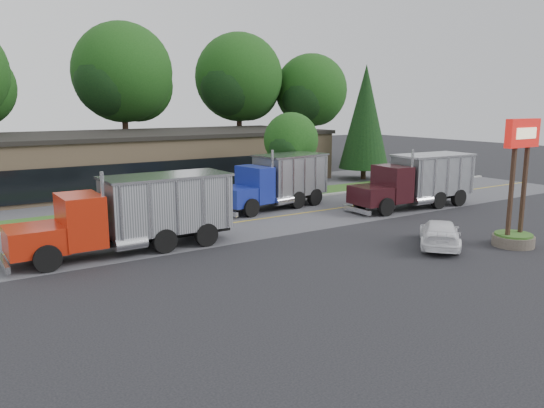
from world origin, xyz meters
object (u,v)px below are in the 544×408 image
(dump_truck_red, at_px, (139,211))
(dump_truck_blue, at_px, (278,180))
(dump_truck_maroon, at_px, (419,179))
(bilo_sign, at_px, (516,204))
(rally_car, at_px, (440,233))

(dump_truck_red, height_order, dump_truck_blue, same)
(dump_truck_blue, xyz_separation_m, dump_truck_maroon, (7.61, -4.88, 0.01))
(bilo_sign, bearing_deg, dump_truck_red, 149.02)
(bilo_sign, height_order, rally_car, bilo_sign)
(bilo_sign, height_order, dump_truck_red, bilo_sign)
(bilo_sign, xyz_separation_m, dump_truck_maroon, (3.60, 9.04, -0.21))
(dump_truck_maroon, height_order, rally_car, dump_truck_maroon)
(dump_truck_red, distance_m, dump_truck_maroon, 18.59)
(dump_truck_blue, bearing_deg, rally_car, 86.02)
(rally_car, bearing_deg, bilo_sign, -163.35)
(dump_truck_blue, distance_m, rally_car, 12.17)
(dump_truck_blue, relative_size, rally_car, 1.84)
(bilo_sign, height_order, dump_truck_blue, bilo_sign)
(dump_truck_maroon, distance_m, rally_car, 9.83)
(bilo_sign, distance_m, dump_truck_maroon, 9.74)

